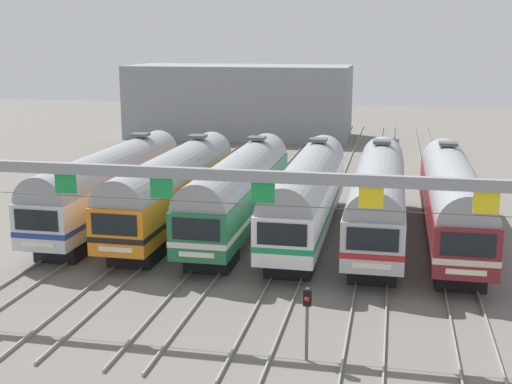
# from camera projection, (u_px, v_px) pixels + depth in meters

# --- Properties ---
(ground_plane) EXTENTS (160.00, 160.00, 0.00)m
(ground_plane) POSITION_uv_depth(u_px,v_px,m) (273.00, 234.00, 40.09)
(ground_plane) COLOR slate
(track_bed) EXTENTS (21.62, 70.00, 0.15)m
(track_bed) POSITION_uv_depth(u_px,v_px,m) (309.00, 177.00, 56.32)
(track_bed) COLOR gray
(track_bed) RESTS_ON ground
(commuter_train_silver) EXTENTS (2.88, 18.06, 5.05)m
(commuter_train_silver) POSITION_uv_depth(u_px,v_px,m) (111.00, 183.00, 41.47)
(commuter_train_silver) COLOR silver
(commuter_train_silver) RESTS_ON ground
(commuter_train_orange) EXTENTS (2.88, 18.06, 5.05)m
(commuter_train_orange) POSITION_uv_depth(u_px,v_px,m) (174.00, 185.00, 40.68)
(commuter_train_orange) COLOR orange
(commuter_train_orange) RESTS_ON ground
(commuter_train_green) EXTENTS (2.88, 18.06, 5.05)m
(commuter_train_green) POSITION_uv_depth(u_px,v_px,m) (240.00, 188.00, 39.89)
(commuter_train_green) COLOR #236B42
(commuter_train_green) RESTS_ON ground
(commuter_train_white) EXTENTS (2.88, 18.06, 5.05)m
(commuter_train_white) POSITION_uv_depth(u_px,v_px,m) (308.00, 191.00, 39.10)
(commuter_train_white) COLOR white
(commuter_train_white) RESTS_ON ground
(commuter_train_stainless) EXTENTS (2.88, 18.06, 5.05)m
(commuter_train_stainless) POSITION_uv_depth(u_px,v_px,m) (378.00, 195.00, 38.31)
(commuter_train_stainless) COLOR #B2B5BA
(commuter_train_stainless) RESTS_ON ground
(commuter_train_maroon) EXTENTS (2.88, 18.06, 5.05)m
(commuter_train_maroon) POSITION_uv_depth(u_px,v_px,m) (452.00, 198.00, 37.53)
(commuter_train_maroon) COLOR maroon
(commuter_train_maroon) RESTS_ON ground
(catenary_gantry) EXTENTS (25.36, 0.44, 6.97)m
(catenary_gantry) POSITION_uv_depth(u_px,v_px,m) (212.00, 197.00, 26.01)
(catenary_gantry) COLOR gray
(catenary_gantry) RESTS_ON ground
(yard_signal_mast) EXTENTS (0.28, 0.35, 2.75)m
(yard_signal_mast) POSITION_uv_depth(u_px,v_px,m) (307.00, 310.00, 23.95)
(yard_signal_mast) COLOR #59595E
(yard_signal_mast) RESTS_ON ground
(maintenance_building) EXTENTS (25.35, 10.00, 8.27)m
(maintenance_building) POSITION_uv_depth(u_px,v_px,m) (240.00, 101.00, 78.88)
(maintenance_building) COLOR gray
(maintenance_building) RESTS_ON ground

